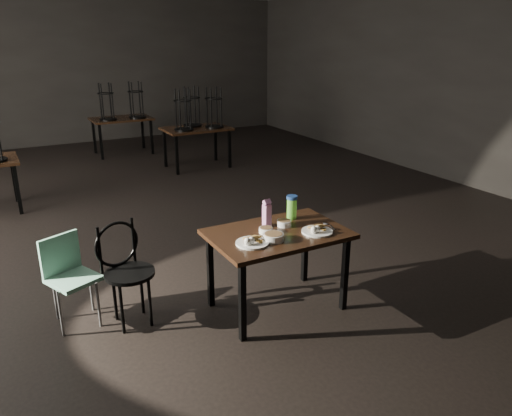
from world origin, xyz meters
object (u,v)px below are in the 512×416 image
main_table (278,240)px  bentwood_chair (125,265)px  water_bottle (292,207)px  school_chair (69,272)px  juice_carton (267,214)px

main_table → bentwood_chair: bearing=160.7°
main_table → water_bottle: 0.41m
main_table → water_bottle: (0.29, 0.22, 0.19)m
main_table → school_chair: school_chair is taller
bentwood_chair → water_bottle: bearing=-22.9°
juice_carton → water_bottle: bearing=10.1°
water_bottle → bentwood_chair: bearing=172.0°
juice_carton → water_bottle: juice_carton is taller
juice_carton → bentwood_chair: size_ratio=0.28×
main_table → juice_carton: juice_carton is taller
bentwood_chair → school_chair: bentwood_chair is taller
main_table → juice_carton: (-0.01, 0.17, 0.20)m
juice_carton → bentwood_chair: (-1.24, 0.27, -0.34)m
bentwood_chair → school_chair: bearing=137.8°
juice_carton → bentwood_chair: bearing=167.8°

